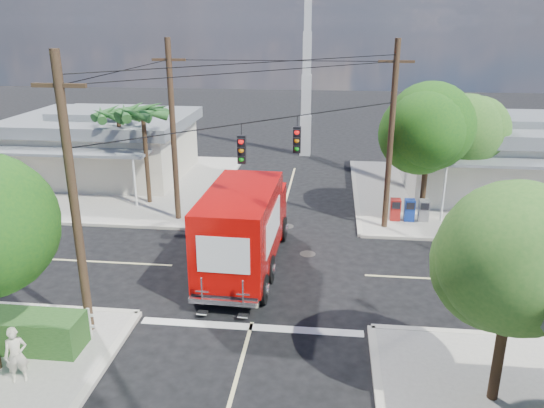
# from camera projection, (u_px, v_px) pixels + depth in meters

# --- Properties ---
(ground) EXTENTS (120.00, 120.00, 0.00)m
(ground) POSITION_uv_depth(u_px,v_px,m) (267.00, 270.00, 21.79)
(ground) COLOR black
(ground) RESTS_ON ground
(sidewalk_ne) EXTENTS (14.12, 14.12, 0.14)m
(sidewalk_ne) POSITION_uv_depth(u_px,v_px,m) (475.00, 196.00, 30.82)
(sidewalk_ne) COLOR #9C978D
(sidewalk_ne) RESTS_ON ground
(sidewalk_nw) EXTENTS (14.12, 14.12, 0.14)m
(sidewalk_nw) POSITION_uv_depth(u_px,v_px,m) (115.00, 184.00, 33.14)
(sidewalk_nw) COLOR #9C978D
(sidewalk_nw) RESTS_ON ground
(road_markings) EXTENTS (32.00, 32.00, 0.01)m
(road_markings) POSITION_uv_depth(u_px,v_px,m) (262.00, 287.00, 20.40)
(road_markings) COLOR beige
(road_markings) RESTS_ON ground
(building_ne) EXTENTS (11.80, 10.20, 4.50)m
(building_ne) POSITION_uv_depth(u_px,v_px,m) (504.00, 154.00, 30.93)
(building_ne) COLOR silver
(building_ne) RESTS_ON sidewalk_ne
(building_nw) EXTENTS (10.80, 10.20, 4.30)m
(building_nw) POSITION_uv_depth(u_px,v_px,m) (105.00, 144.00, 34.04)
(building_nw) COLOR beige
(building_nw) RESTS_ON sidewalk_nw
(radio_tower) EXTENTS (0.80, 0.80, 17.00)m
(radio_tower) POSITION_uv_depth(u_px,v_px,m) (307.00, 80.00, 38.66)
(radio_tower) COLOR silver
(radio_tower) RESTS_ON ground
(tree_ne_front) EXTENTS (4.21, 4.14, 6.66)m
(tree_ne_front) POSITION_uv_depth(u_px,v_px,m) (430.00, 128.00, 25.80)
(tree_ne_front) COLOR #422D1C
(tree_ne_front) RESTS_ON sidewalk_ne
(tree_ne_back) EXTENTS (3.77, 3.66, 5.82)m
(tree_ne_back) POSITION_uv_depth(u_px,v_px,m) (473.00, 132.00, 27.78)
(tree_ne_back) COLOR #422D1C
(tree_ne_back) RESTS_ON sidewalk_ne
(tree_se) EXTENTS (3.67, 3.54, 5.62)m
(tree_se) POSITION_uv_depth(u_px,v_px,m) (514.00, 267.00, 12.92)
(tree_se) COLOR #422D1C
(tree_se) RESTS_ON sidewalk_se
(palm_nw_front) EXTENTS (3.01, 3.08, 5.59)m
(palm_nw_front) POSITION_uv_depth(u_px,v_px,m) (143.00, 114.00, 27.97)
(palm_nw_front) COLOR #422D1C
(palm_nw_front) RESTS_ON sidewalk_nw
(palm_nw_back) EXTENTS (3.01, 3.08, 5.19)m
(palm_nw_back) POSITION_uv_depth(u_px,v_px,m) (118.00, 116.00, 29.72)
(palm_nw_back) COLOR #422D1C
(palm_nw_back) RESTS_ON sidewalk_nw
(utility_poles) EXTENTS (12.00, 10.68, 9.00)m
(utility_poles) POSITION_uv_depth(u_px,v_px,m) (233.00, 149.00, 21.93)
(utility_poles) COLOR #473321
(utility_poles) RESTS_ON ground
(picket_fence) EXTENTS (5.94, 0.06, 1.00)m
(picket_fence) POSITION_uv_depth(u_px,v_px,m) (6.00, 316.00, 17.14)
(picket_fence) COLOR silver
(picket_fence) RESTS_ON sidewalk_sw
(vending_boxes) EXTENTS (1.90, 0.50, 1.10)m
(vending_boxes) POSITION_uv_depth(u_px,v_px,m) (409.00, 210.00, 26.69)
(vending_boxes) COLOR maroon
(vending_boxes) RESTS_ON sidewalk_ne
(delivery_truck) EXTENTS (2.88, 8.35, 3.57)m
(delivery_truck) POSITION_uv_depth(u_px,v_px,m) (244.00, 227.00, 21.46)
(delivery_truck) COLOR black
(delivery_truck) RESTS_ON ground
(parked_car) EXTENTS (6.44, 4.04, 1.66)m
(parked_car) POSITION_uv_depth(u_px,v_px,m) (538.00, 247.00, 21.95)
(parked_car) COLOR silver
(parked_car) RESTS_ON ground
(pedestrian) EXTENTS (0.72, 0.62, 1.67)m
(pedestrian) POSITION_uv_depth(u_px,v_px,m) (16.00, 355.00, 14.64)
(pedestrian) COLOR beige
(pedestrian) RESTS_ON sidewalk_sw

